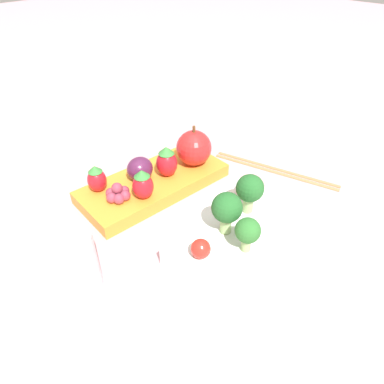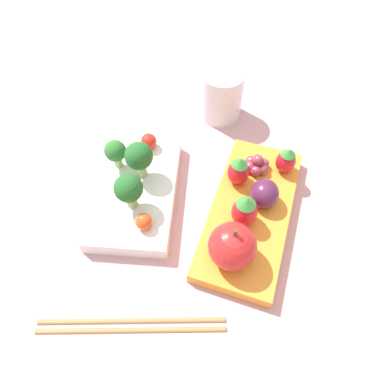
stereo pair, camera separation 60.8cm
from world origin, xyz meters
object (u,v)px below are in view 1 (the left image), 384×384
at_px(bento_box_fruit, 154,183).
at_px(drinking_cup, 65,265).
at_px(apple, 194,148).
at_px(chopsticks_pair, 275,169).
at_px(broccoli_floret_1, 227,209).
at_px(broccoli_floret_2, 250,190).
at_px(grape_cluster, 118,193).
at_px(broccoli_floret_0, 248,232).
at_px(cherry_tomato_1, 201,249).
at_px(strawberry_0, 143,185).
at_px(strawberry_2, 97,179).
at_px(strawberry_1, 167,162).
at_px(bento_box_savoury, 237,231).
at_px(cherry_tomato_0, 245,188).
at_px(plum, 140,169).

xyz_separation_m(bento_box_fruit, drinking_cup, (0.19, 0.08, 0.03)).
height_order(apple, chopsticks_pair, apple).
xyz_separation_m(broccoli_floret_1, broccoli_floret_2, (-0.05, -0.00, -0.00)).
xyz_separation_m(grape_cluster, drinking_cup, (0.12, 0.07, 0.01)).
xyz_separation_m(broccoli_floret_0, cherry_tomato_1, (0.04, -0.03, -0.02)).
relative_size(strawberry_0, strawberry_2, 1.09).
xyz_separation_m(bento_box_fruit, strawberry_1, (-0.02, 0.01, 0.03)).
distance_m(broccoli_floret_1, broccoli_floret_2, 0.05).
relative_size(bento_box_savoury, chopsticks_pair, 0.96).
distance_m(strawberry_0, chopsticks_pair, 0.23).
bearing_deg(cherry_tomato_0, strawberry_2, -50.10).
bearing_deg(strawberry_2, bento_box_savoury, 112.31).
distance_m(broccoli_floret_2, plum, 0.17).
bearing_deg(bento_box_fruit, strawberry_2, -24.61).
height_order(broccoli_floret_0, broccoli_floret_1, broccoli_floret_1).
relative_size(broccoli_floret_2, cherry_tomato_0, 2.59).
relative_size(bento_box_savoury, plum, 4.99).
bearing_deg(cherry_tomato_0, broccoli_floret_1, 20.44).
height_order(cherry_tomato_0, strawberry_2, strawberry_2).
bearing_deg(cherry_tomato_0, chopsticks_pair, -170.69).
xyz_separation_m(broccoli_floret_2, apple, (-0.04, -0.14, -0.01)).
distance_m(broccoli_floret_1, strawberry_1, 0.15).
xyz_separation_m(drinking_cup, chopsticks_pair, (-0.36, 0.03, -0.04)).
relative_size(strawberry_2, grape_cluster, 1.14).
bearing_deg(plum, apple, 162.56).
bearing_deg(plum, bento_box_fruit, 139.73).
bearing_deg(strawberry_0, grape_cluster, -39.80).
distance_m(cherry_tomato_0, chopsticks_pair, 0.12).
height_order(cherry_tomato_0, grape_cluster, grape_cluster).
distance_m(broccoli_floret_0, broccoli_floret_1, 0.04).
distance_m(broccoli_floret_2, strawberry_1, 0.14).
distance_m(bento_box_savoury, broccoli_floret_1, 0.05).
distance_m(cherry_tomato_1, grape_cluster, 0.16).
bearing_deg(bento_box_fruit, broccoli_floret_0, 82.50).
distance_m(broccoli_floret_1, cherry_tomato_0, 0.09).
xyz_separation_m(broccoli_floret_1, strawberry_1, (-0.04, -0.15, -0.02)).
xyz_separation_m(strawberry_0, grape_cluster, (0.03, -0.02, -0.01)).
xyz_separation_m(apple, strawberry_2, (0.15, -0.05, -0.01)).
bearing_deg(broccoli_floret_1, plum, -91.11).
relative_size(bento_box_fruit, plum, 5.87).
xyz_separation_m(apple, strawberry_0, (0.11, 0.01, -0.01)).
xyz_separation_m(strawberry_1, strawberry_2, (0.10, -0.04, -0.00)).
bearing_deg(strawberry_0, cherry_tomato_0, 134.67).
distance_m(cherry_tomato_0, strawberry_1, 0.12).
height_order(cherry_tomato_1, grape_cluster, same).
distance_m(bento_box_fruit, broccoli_floret_2, 0.16).
bearing_deg(apple, strawberry_1, -7.04).
bearing_deg(bento_box_savoury, strawberry_2, -67.69).
relative_size(broccoli_floret_2, grape_cluster, 1.52).
relative_size(broccoli_floret_1, apple, 0.87).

